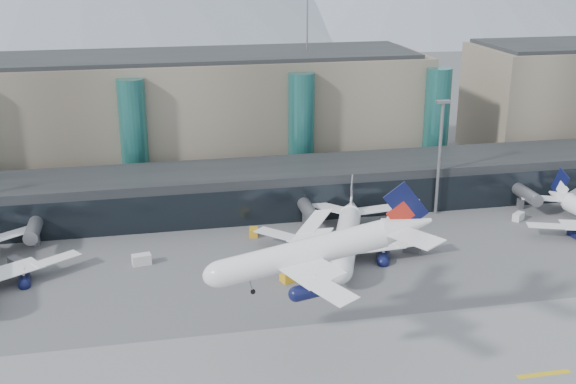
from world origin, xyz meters
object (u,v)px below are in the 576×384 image
object	(u,v)px
veh_d	(518,217)
veh_c	(412,248)
hero_jet	(325,243)
veh_h	(292,274)
lightmast_mid	(440,151)
veh_a	(142,260)
veh_f	(16,263)
jet_parked_mid	(347,227)
veh_b	(254,232)

from	to	relation	value
veh_d	veh_c	bearing A→B (deg)	164.43
hero_jet	veh_h	world-z (taller)	hero_jet
lightmast_mid	veh_a	bearing A→B (deg)	-167.41
lightmast_mid	veh_c	bearing A→B (deg)	-123.70
veh_f	lightmast_mid	bearing A→B (deg)	-117.39
veh_a	veh_h	xyz separation A→B (m)	(26.29, -12.31, 0.17)
jet_parked_mid	veh_h	bearing A→B (deg)	149.86
lightmast_mid	hero_jet	xyz separation A→B (m)	(-39.03, -52.06, 3.43)
lightmast_mid	veh_f	distance (m)	89.31
veh_c	veh_d	bearing A→B (deg)	52.92
hero_jet	veh_b	bearing A→B (deg)	102.00
veh_d	veh_f	size ratio (longest dim) A/B	0.92
jet_parked_mid	veh_h	distance (m)	17.79
veh_d	jet_parked_mid	bearing A→B (deg)	153.37
veh_h	veh_c	bearing A→B (deg)	-2.66
veh_d	veh_f	distance (m)	103.66
veh_b	veh_c	bearing A→B (deg)	-105.28
veh_a	veh_f	xyz separation A→B (m)	(-22.99, 3.51, -0.08)
jet_parked_mid	veh_b	world-z (taller)	jet_parked_mid
hero_jet	veh_c	bearing A→B (deg)	60.00
veh_d	veh_h	bearing A→B (deg)	161.85
veh_c	veh_h	world-z (taller)	veh_h
hero_jet	veh_a	distance (m)	48.54
jet_parked_mid	lightmast_mid	bearing A→B (deg)	-38.41
veh_a	veh_c	size ratio (longest dim) A/B	1.05
veh_d	veh_b	bearing A→B (deg)	139.71
veh_d	veh_h	xyz separation A→B (m)	(-54.33, -19.14, 0.30)
lightmast_mid	veh_c	world-z (taller)	lightmast_mid
veh_f	hero_jet	bearing A→B (deg)	-164.76
lightmast_mid	veh_h	world-z (taller)	lightmast_mid
veh_a	veh_d	size ratio (longest dim) A/B	1.17
lightmast_mid	hero_jet	world-z (taller)	lightmast_mid
lightmast_mid	veh_b	distance (m)	44.26
veh_a	veh_h	bearing A→B (deg)	-34.34
veh_a	veh_f	distance (m)	23.26
lightmast_mid	jet_parked_mid	world-z (taller)	lightmast_mid
jet_parked_mid	veh_h	size ratio (longest dim) A/B	9.36
lightmast_mid	veh_c	xyz separation A→B (m)	(-12.84, -19.24, -13.50)
veh_c	veh_d	distance (m)	31.11
veh_h	veh_f	bearing A→B (deg)	143.15
veh_f	veh_h	size ratio (longest dim) A/B	0.77
lightmast_mid	veh_b	size ratio (longest dim) A/B	9.15
jet_parked_mid	veh_f	size ratio (longest dim) A/B	12.09
hero_jet	jet_parked_mid	xyz separation A→B (m)	(14.03, 36.55, -13.13)
lightmast_mid	hero_jet	size ratio (longest dim) A/B	0.75
lightmast_mid	veh_f	bearing A→B (deg)	-172.89
veh_a	lightmast_mid	bearing A→B (deg)	3.35
jet_parked_mid	veh_d	world-z (taller)	jet_parked_mid
hero_jet	veh_h	xyz separation A→B (m)	(0.70, 25.32, -16.70)
veh_a	veh_b	distance (m)	24.71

